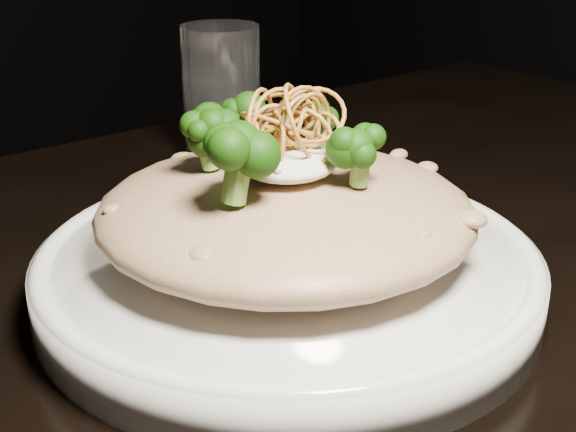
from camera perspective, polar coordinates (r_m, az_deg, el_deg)
The scene contains 7 objects.
table at distance 0.59m, azimuth 8.17°, elevation -10.79°, with size 1.10×0.80×0.75m.
plate at distance 0.50m, azimuth 0.00°, elevation -4.17°, with size 0.31×0.31×0.03m, color white.
risotto at distance 0.48m, azimuth -0.16°, elevation 0.37°, with size 0.23×0.23×0.05m, color brown.
broccoli at distance 0.46m, azimuth -0.51°, elevation 6.26°, with size 0.15×0.15×0.05m, color black, non-canonical shape.
cheese at distance 0.46m, azimuth -0.14°, elevation 3.84°, with size 0.06×0.06×0.02m, color white.
shallots at distance 0.46m, azimuth -0.25°, elevation 7.53°, with size 0.06×0.06×0.04m, color brown, non-canonical shape.
drinking_glass at distance 0.73m, azimuth -4.73°, elevation 8.61°, with size 0.07×0.07×0.12m, color white.
Camera 1 is at (-0.37, -0.32, 0.99)m, focal length 50.00 mm.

